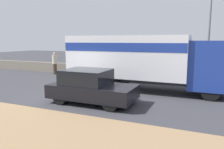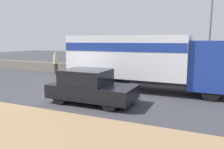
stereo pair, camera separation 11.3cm
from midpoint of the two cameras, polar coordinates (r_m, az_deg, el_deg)
The scene contains 6 objects.
ground_plane at distance 11.15m, azimuth -10.90°, elevation -6.05°, with size 80.00×80.00×0.00m, color #38383D.
stone_wall_backdrop at distance 17.19m, azimuth 2.19°, elevation 0.82°, with size 60.00×0.35×0.86m.
street_lamp at distance 15.23m, azimuth 23.94°, elevation 12.31°, with size 0.56×0.28×6.81m.
box_truck at distance 12.52m, azimuth 7.40°, elevation 4.38°, with size 9.04×2.48×3.11m.
car_hatchback at distance 10.04m, azimuth -5.93°, elevation -3.18°, with size 3.94×1.87×1.53m.
pedestrian at distance 19.12m, azimuth -14.89°, elevation 2.95°, with size 0.40×0.40×1.85m.
Camera 1 is at (6.04, -8.92, 2.85)m, focal length 35.00 mm.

